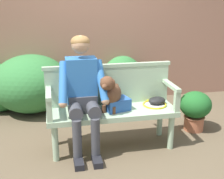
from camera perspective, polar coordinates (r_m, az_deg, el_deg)
ground_plane at (r=3.68m, az=0.00°, el=-10.85°), size 40.00×40.00×0.00m
brick_garden_fence at (r=5.05m, az=-4.32°, el=12.41°), size 8.00×0.30×2.59m
hedge_bush_far_left at (r=4.99m, az=2.03°, el=1.94°), size 0.71×0.57×0.80m
hedge_bush_far_right at (r=4.77m, az=-15.26°, el=1.12°), size 1.19×1.13×0.90m
garden_bench at (r=3.50m, az=0.00°, el=-4.94°), size 1.51×0.49×0.48m
bench_backrest at (r=3.59m, az=-0.70°, el=1.09°), size 1.55×0.06×0.50m
bench_armrest_left_end at (r=3.26m, az=-12.07°, el=-2.06°), size 0.06×0.49×0.28m
bench_armrest_right_end at (r=3.54m, az=11.69°, el=-0.46°), size 0.06×0.49×0.28m
person_seated at (r=3.33m, az=-5.70°, el=-0.14°), size 0.56×0.65×1.35m
dog_on_bench at (r=3.36m, az=-0.29°, el=-0.66°), size 0.35×0.43×0.45m
tennis_racket at (r=3.67m, az=7.97°, el=-2.73°), size 0.35×0.58×0.03m
baseball_glove at (r=3.68m, az=8.65°, el=-2.13°), size 0.25×0.22×0.09m
sports_bag at (r=3.46m, az=0.96°, el=-2.83°), size 0.32×0.27×0.14m
potted_plant at (r=4.13m, az=15.71°, el=-3.45°), size 0.42×0.42×0.54m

